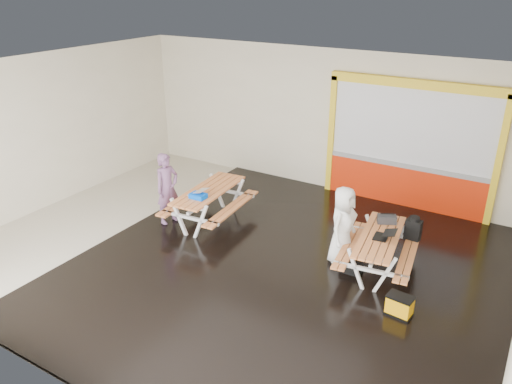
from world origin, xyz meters
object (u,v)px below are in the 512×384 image
Objects in this scene: picnic_table_right at (379,244)px; person_right at (343,225)px; dark_case at (352,268)px; fluke_bag at (399,306)px; toolbox at (387,219)px; laptop_right at (384,235)px; picnic_table_left at (209,197)px; laptop_left at (198,193)px; blue_pouch at (198,196)px; person_left at (167,188)px; backpack at (413,229)px.

person_right is (-0.70, -0.03, 0.21)m from picnic_table_right.
fluke_bag is at bearing -36.32° from dark_case.
toolbox reaches higher than dark_case.
laptop_right reaches higher than picnic_table_right.
picnic_table_left is at bearing 91.40° from person_right.
toolbox is (-0.15, 0.60, 0.03)m from laptop_right.
blue_pouch is at bearing -50.53° from laptop_left.
laptop_left reaches higher than blue_pouch.
picnic_table_right reaches higher than fluke_bag.
person_right reaches higher than toolbox.
laptop_right reaches higher than dark_case.
picnic_table_right is (3.79, -0.01, -0.04)m from picnic_table_left.
person_left reaches higher than backpack.
laptop_left is at bearing -175.53° from laptop_right.
fluke_bag is at bearing -8.31° from blue_pouch.
toolbox reaches higher than fluke_bag.
laptop_left is 3.85m from toolbox.
person_right is at bearing 141.03° from dark_case.
person_right is at bearing -72.45° from person_left.
person_left reaches higher than picnic_table_right.
picnic_table_right is at bearing -119.79° from backpack.
fluke_bag is (5.28, -0.64, -0.63)m from person_left.
laptop_right is at bearing -30.08° from picnic_table_right.
laptop_right is 0.61m from toolbox.
laptop_left is (-3.81, -0.35, 0.28)m from picnic_table_right.
picnic_table_left reaches higher than picnic_table_right.
laptop_right is at bearing 121.63° from fluke_bag.
backpack is 1.40m from dark_case.
person_left is 1.04× the size of person_right.
dark_case is at bearing 143.68° from fluke_bag.
picnic_table_left is at bearing 174.86° from dark_case.
laptop_right reaches higher than fluke_bag.
person_right is 1.34m from backpack.
person_left reaches higher than picnic_table_left.
picnic_table_left is 5.17× the size of laptop_right.
picnic_table_left is 0.54m from blue_pouch.
picnic_table_left is 0.43m from laptop_left.
backpack reaches higher than laptop_right.
picnic_table_left is 4.88× the size of fluke_bag.
picnic_table_right is 0.25m from laptop_right.
person_right is 3.12m from laptop_left.
person_right reaches higher than picnic_table_right.
picnic_table_right is 5.40× the size of dark_case.
person_left is 0.82m from blue_pouch.
person_right is at bearing 5.86° from laptop_left.
dark_case is (-0.37, -0.30, -0.46)m from picnic_table_right.
picnic_table_left is 5.67× the size of laptop_left.
laptop_right is at bearing -76.30° from toolbox.
laptop_left is 0.15m from blue_pouch.
blue_pouch is at bearing -164.38° from toolbox.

